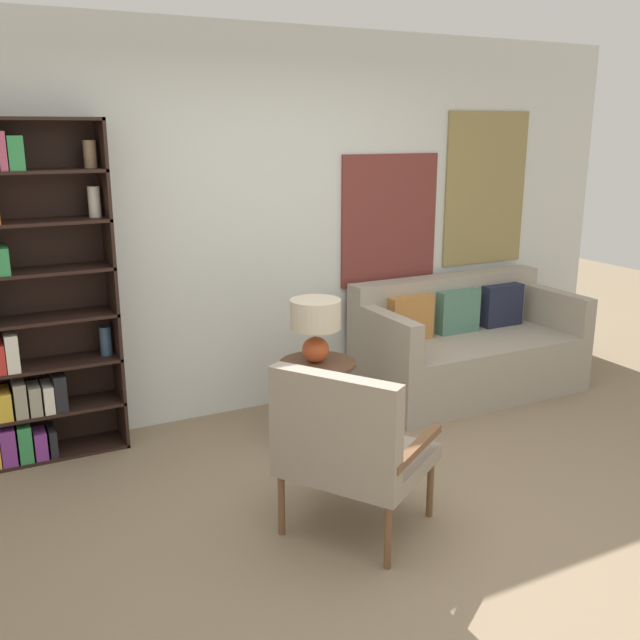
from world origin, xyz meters
name	(u,v)px	position (x,y,z in m)	size (l,w,h in m)	color
ground_plane	(409,536)	(0.00, 0.00, 0.00)	(14.00, 14.00, 0.00)	#847056
wall_back	(260,225)	(0.06, 2.03, 1.35)	(6.40, 0.08, 2.70)	silver
bookshelf	(13,308)	(-1.63, 1.84, 0.98)	(0.95, 0.30, 2.08)	black
armchair	(347,444)	(-0.28, 0.15, 0.51)	(0.89, 0.90, 0.91)	brown
couch	(465,349)	(1.59, 1.58, 0.34)	(1.73, 0.86, 0.88)	#9E9384
side_table	(317,370)	(0.15, 1.33, 0.46)	(0.51, 0.51, 0.52)	brown
table_lamp	(316,321)	(0.14, 1.34, 0.80)	(0.33, 0.33, 0.42)	#C65128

